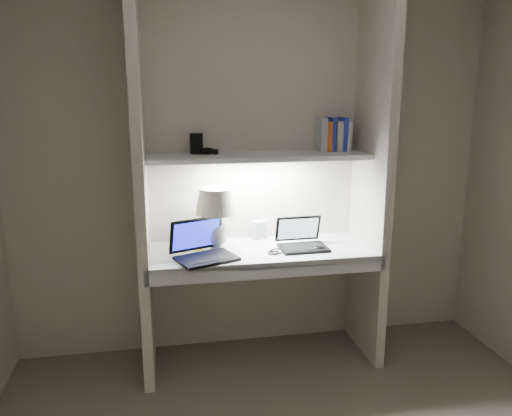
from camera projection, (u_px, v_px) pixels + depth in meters
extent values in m
cube|color=beige|center=(253.00, 168.00, 3.35)|extent=(3.20, 0.01, 2.50)
cube|color=beige|center=(141.00, 178.00, 2.95)|extent=(0.06, 0.55, 2.50)
cube|color=beige|center=(372.00, 171.00, 3.21)|extent=(0.06, 0.55, 2.50)
cube|color=white|center=(261.00, 252.00, 3.20)|extent=(1.40, 0.55, 0.04)
cube|color=silver|center=(270.00, 270.00, 2.96)|extent=(1.46, 0.03, 0.10)
cube|color=silver|center=(258.00, 157.00, 3.15)|extent=(1.40, 0.36, 0.03)
cube|color=white|center=(258.00, 160.00, 3.16)|extent=(0.60, 0.04, 0.02)
cylinder|color=white|center=(217.00, 247.00, 3.20)|extent=(0.10, 0.10, 0.02)
ellipsoid|color=white|center=(217.00, 234.00, 3.18)|extent=(0.13, 0.13, 0.17)
cylinder|color=white|center=(217.00, 219.00, 3.16)|extent=(0.02, 0.02, 0.07)
sphere|color=#FFD899|center=(216.00, 208.00, 3.14)|extent=(0.04, 0.04, 0.04)
cube|color=black|center=(207.00, 259.00, 2.98)|extent=(0.40, 0.35, 0.02)
cube|color=black|center=(207.00, 257.00, 2.97)|extent=(0.33, 0.26, 0.00)
cube|color=black|center=(196.00, 234.00, 3.07)|extent=(0.34, 0.18, 0.21)
cube|color=#1924DB|center=(196.00, 235.00, 3.06)|extent=(0.30, 0.15, 0.17)
cube|color=black|center=(303.00, 248.00, 3.18)|extent=(0.30, 0.22, 0.02)
cube|color=black|center=(303.00, 246.00, 3.18)|extent=(0.26, 0.15, 0.00)
cube|color=black|center=(298.00, 228.00, 3.28)|extent=(0.30, 0.07, 0.17)
cube|color=silver|center=(298.00, 229.00, 3.27)|extent=(0.26, 0.05, 0.14)
cube|color=silver|center=(260.00, 230.00, 3.40)|extent=(0.11, 0.09, 0.13)
ellipsoid|color=black|center=(319.00, 248.00, 3.15)|extent=(0.09, 0.07, 0.03)
torus|color=black|center=(277.00, 251.00, 3.13)|extent=(0.12, 0.12, 0.01)
cube|color=yellow|center=(198.00, 250.00, 3.17)|extent=(0.07, 0.07, 0.00)
cube|color=silver|center=(346.00, 136.00, 3.33)|extent=(0.03, 0.15, 0.20)
cube|color=#2A33AA|center=(342.00, 134.00, 3.33)|extent=(0.04, 0.15, 0.22)
cube|color=#AFAFAB|center=(337.00, 136.00, 3.32)|extent=(0.04, 0.15, 0.20)
cube|color=#2534A2|center=(331.00, 134.00, 3.31)|extent=(0.02, 0.15, 0.22)
cube|color=#C5531B|center=(326.00, 136.00, 3.31)|extent=(0.03, 0.15, 0.20)
cube|color=#B9B9BE|center=(321.00, 134.00, 3.30)|extent=(0.04, 0.15, 0.22)
cube|color=black|center=(196.00, 144.00, 3.16)|extent=(0.08, 0.06, 0.13)
ellipsoid|color=black|center=(207.00, 151.00, 3.14)|extent=(0.12, 0.10, 0.04)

